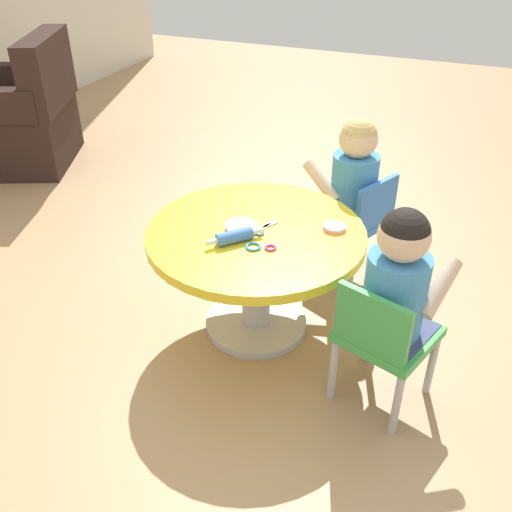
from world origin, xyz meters
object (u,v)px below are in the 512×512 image
armchair_dark (20,119)px  craft_table (256,255)px  seated_child_left (398,278)px  rolling_pin (234,236)px  child_chair_right (356,220)px  seated_child_right (354,173)px  craft_scissors (261,229)px  child_chair_left (383,337)px

armchair_dark → craft_table: bearing=-115.6°
seated_child_left → rolling_pin: size_ratio=2.76×
child_chair_right → armchair_dark: size_ratio=0.57×
child_chair_right → rolling_pin: size_ratio=2.90×
seated_child_right → rolling_pin: bearing=157.0°
seated_child_left → craft_scissors: 0.61m
seated_child_left → child_chair_right: bearing=22.4°
craft_table → armchair_dark: 2.39m
child_chair_left → armchair_dark: bearing=65.2°
seated_child_right → craft_scissors: bearing=157.4°
rolling_pin → seated_child_right: bearing=-23.0°
child_chair_right → craft_scissors: size_ratio=3.77×
child_chair_right → armchair_dark: (0.48, 2.43, 0.00)m
craft_table → rolling_pin: 0.19m
craft_table → child_chair_left: bearing=-111.6°
seated_child_right → craft_scissors: (-0.55, 0.23, -0.05)m
child_chair_right → seated_child_right: size_ratio=1.05×
child_chair_left → craft_scissors: (0.24, 0.56, 0.18)m
craft_table → armchair_dark: bearing=64.4°
seated_child_right → armchair_dark: 2.45m
seated_child_left → rolling_pin: seated_child_left is taller
craft_scissors → seated_child_right: bearing=-22.6°
seated_child_left → child_chair_left: bearing=161.6°
seated_child_right → rolling_pin: size_ratio=2.76×
child_chair_left → seated_child_left: size_ratio=1.05×
child_chair_left → craft_scissors: 0.63m
seated_child_left → seated_child_right: (0.75, 0.34, 0.00)m
craft_table → armchair_dark: (1.03, 2.15, -0.06)m
craft_table → child_chair_right: bearing=-27.3°
craft_table → seated_child_left: (-0.19, -0.59, 0.17)m
seated_child_left → seated_child_right: bearing=24.3°
craft_table → seated_child_right: (0.56, -0.25, 0.17)m
armchair_dark → rolling_pin: 2.41m
child_chair_left → armchair_dark: size_ratio=0.57×
craft_scissors → child_chair_right: bearing=-26.4°
child_chair_right → craft_scissors: (-0.54, 0.27, 0.18)m
child_chair_right → rolling_pin: child_chair_right is taller
seated_child_right → craft_table: bearing=156.4°
seated_child_left → armchair_dark: size_ratio=0.54×
seated_child_left → rolling_pin: bearing=83.1°
seated_child_left → rolling_pin: (0.08, 0.63, -0.02)m
seated_child_right → craft_scissors: seated_child_right is taller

